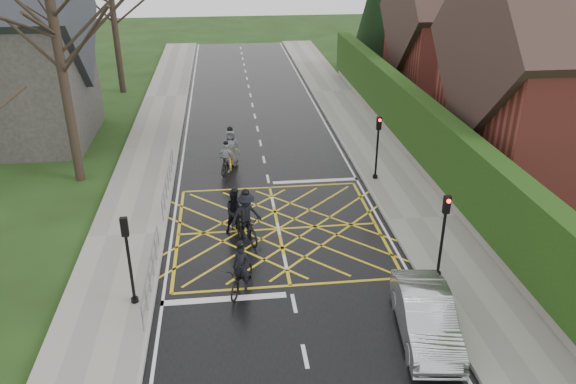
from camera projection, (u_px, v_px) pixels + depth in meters
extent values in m
plane|color=black|center=(278.00, 229.00, 22.69)|extent=(120.00, 120.00, 0.00)
cube|color=black|center=(278.00, 229.00, 22.69)|extent=(9.00, 80.00, 0.01)
cube|color=gray|center=(422.00, 219.00, 23.29)|extent=(3.00, 80.00, 0.15)
cube|color=gray|center=(127.00, 236.00, 22.03)|extent=(3.00, 80.00, 0.15)
cube|color=slate|center=(417.00, 158.00, 28.74)|extent=(0.50, 38.00, 0.70)
cube|color=#18350E|center=(420.00, 125.00, 27.99)|extent=(0.90, 38.00, 2.80)
cube|color=maroon|center=(462.00, 54.00, 39.11)|extent=(9.00, 8.00, 6.00)
cube|color=#35241F|center=(468.00, 11.00, 37.87)|extent=(9.80, 8.80, 8.80)
cylinder|color=black|center=(375.00, 65.00, 46.90)|extent=(0.50, 0.50, 1.20)
cone|color=black|center=(378.00, 10.00, 45.01)|extent=(4.60, 4.60, 10.00)
cube|color=#2D2B28|center=(9.00, 80.00, 30.53)|extent=(8.00, 7.00, 7.00)
cylinder|color=black|center=(61.00, 66.00, 24.77)|extent=(0.44, 0.44, 11.00)
cylinder|color=black|center=(76.00, 26.00, 31.63)|extent=(0.44, 0.44, 12.00)
cylinder|color=black|center=(114.00, 22.00, 39.31)|extent=(0.44, 0.44, 10.00)
cylinder|color=slate|center=(150.00, 262.00, 18.63)|extent=(0.05, 5.00, 0.05)
cylinder|color=slate|center=(151.00, 273.00, 18.83)|extent=(0.04, 5.00, 0.04)
cylinder|color=slate|center=(143.00, 321.00, 16.60)|extent=(0.04, 0.04, 1.00)
cylinder|color=slate|center=(158.00, 237.00, 21.09)|extent=(0.04, 0.04, 1.00)
cylinder|color=slate|center=(167.00, 173.00, 25.36)|extent=(0.05, 6.00, 0.05)
cylinder|color=slate|center=(168.00, 182.00, 25.55)|extent=(0.04, 6.00, 0.04)
cylinder|color=slate|center=(163.00, 213.00, 22.88)|extent=(0.04, 0.04, 1.00)
cylinder|color=slate|center=(173.00, 158.00, 28.27)|extent=(0.04, 0.04, 1.00)
cylinder|color=black|center=(377.00, 152.00, 26.36)|extent=(0.10, 0.10, 3.00)
cylinder|color=black|center=(375.00, 178.00, 26.94)|extent=(0.24, 0.24, 0.30)
cube|color=black|center=(379.00, 123.00, 25.76)|extent=(0.22, 0.16, 0.62)
sphere|color=#FF0C0C|center=(380.00, 120.00, 25.57)|extent=(0.14, 0.14, 0.14)
cylinder|color=black|center=(442.00, 242.00, 18.82)|extent=(0.10, 0.10, 3.00)
cylinder|color=black|center=(437.00, 276.00, 19.40)|extent=(0.24, 0.24, 0.30)
cube|color=black|center=(447.00, 205.00, 18.22)|extent=(0.22, 0.16, 0.62)
sphere|color=#FF0C0C|center=(449.00, 201.00, 18.03)|extent=(0.14, 0.14, 0.14)
cylinder|color=black|center=(130.00, 266.00, 17.47)|extent=(0.10, 0.10, 3.00)
cylinder|color=black|center=(135.00, 302.00, 18.05)|extent=(0.24, 0.24, 0.30)
cube|color=black|center=(124.00, 227.00, 16.87)|extent=(0.22, 0.16, 0.62)
sphere|color=#FF0C0C|center=(124.00, 220.00, 16.90)|extent=(0.14, 0.14, 0.14)
imported|color=black|center=(242.00, 277.00, 18.69)|extent=(1.35, 1.99, 0.99)
imported|color=black|center=(241.00, 267.00, 18.63)|extent=(0.72, 0.61, 1.68)
sphere|color=black|center=(240.00, 245.00, 18.26)|extent=(0.26, 0.26, 0.26)
imported|color=black|center=(236.00, 220.00, 22.19)|extent=(0.92, 2.01, 1.16)
imported|color=black|center=(236.00, 212.00, 22.14)|extent=(0.98, 0.83, 1.78)
sphere|color=black|center=(235.00, 191.00, 21.75)|extent=(0.28, 0.28, 0.28)
imported|color=black|center=(247.00, 226.00, 21.77)|extent=(1.41, 2.28, 1.13)
imported|color=black|center=(246.00, 215.00, 21.70)|extent=(1.41, 1.08, 1.92)
sphere|color=black|center=(245.00, 193.00, 21.28)|extent=(0.30, 0.30, 0.30)
imported|color=black|center=(227.00, 163.00, 27.72)|extent=(0.98, 1.68, 0.98)
imported|color=#B4B4B8|center=(226.00, 158.00, 27.70)|extent=(0.95, 0.64, 1.49)
sphere|color=black|center=(226.00, 143.00, 27.38)|extent=(0.23, 0.23, 0.23)
imported|color=gold|center=(231.00, 155.00, 28.49)|extent=(0.83, 2.15, 1.11)
imported|color=slate|center=(231.00, 147.00, 28.41)|extent=(0.95, 0.64, 1.89)
sphere|color=black|center=(230.00, 129.00, 28.00)|extent=(0.30, 0.30, 0.30)
imported|color=#B4B5BB|center=(426.00, 317.00, 16.49)|extent=(2.00, 4.38, 1.39)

